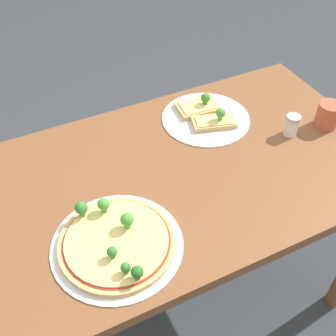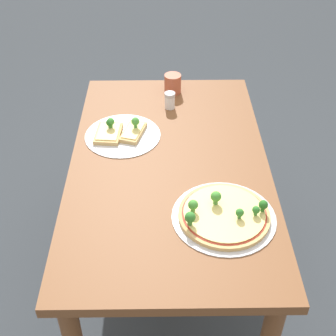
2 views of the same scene
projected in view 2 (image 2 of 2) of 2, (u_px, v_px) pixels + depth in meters
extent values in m
plane|color=#33383D|center=(169.00, 288.00, 2.17)|extent=(8.00, 8.00, 0.00)
cube|color=brown|center=(169.00, 166.00, 1.71)|extent=(1.23, 0.72, 0.04)
cylinder|color=brown|center=(108.00, 155.00, 2.37)|extent=(0.06, 0.06, 0.71)
cylinder|color=brown|center=(226.00, 154.00, 2.38)|extent=(0.06, 0.06, 0.71)
cylinder|color=silver|center=(224.00, 217.00, 1.48)|extent=(0.33, 0.33, 0.00)
cylinder|color=tan|center=(224.00, 215.00, 1.47)|extent=(0.29, 0.29, 0.01)
cylinder|color=#A82D1E|center=(224.00, 213.00, 1.47)|extent=(0.27, 0.27, 0.00)
cylinder|color=#EACC75|center=(224.00, 213.00, 1.47)|extent=(0.26, 0.26, 0.00)
sphere|color=#337A2D|center=(240.00, 213.00, 1.43)|extent=(0.03, 0.03, 0.03)
cylinder|color=#3F8136|center=(239.00, 216.00, 1.44)|extent=(0.01, 0.01, 0.01)
sphere|color=#337A2D|center=(190.00, 217.00, 1.41)|extent=(0.03, 0.03, 0.03)
cylinder|color=#3F8136|center=(190.00, 222.00, 1.42)|extent=(0.02, 0.02, 0.02)
sphere|color=#337A2D|center=(256.00, 210.00, 1.44)|extent=(0.02, 0.02, 0.02)
cylinder|color=#3F8136|center=(255.00, 213.00, 1.45)|extent=(0.01, 0.01, 0.01)
sphere|color=#479338|center=(216.00, 196.00, 1.48)|extent=(0.03, 0.03, 0.03)
cylinder|color=#51973E|center=(215.00, 202.00, 1.49)|extent=(0.02, 0.02, 0.02)
sphere|color=#479338|center=(193.00, 205.00, 1.45)|extent=(0.03, 0.03, 0.03)
cylinder|color=#51973E|center=(193.00, 210.00, 1.46)|extent=(0.01, 0.01, 0.01)
sphere|color=#286B23|center=(263.00, 205.00, 1.45)|extent=(0.03, 0.03, 0.03)
cylinder|color=#37742D|center=(263.00, 209.00, 1.47)|extent=(0.01, 0.01, 0.01)
cylinder|color=silver|center=(123.00, 135.00, 1.83)|extent=(0.30, 0.30, 0.00)
cube|color=tan|center=(108.00, 133.00, 1.82)|extent=(0.15, 0.11, 0.02)
cube|color=#EACC75|center=(108.00, 131.00, 1.81)|extent=(0.12, 0.09, 0.00)
sphere|color=#286B23|center=(109.00, 123.00, 1.81)|extent=(0.03, 0.03, 0.03)
cylinder|color=#37742D|center=(110.00, 126.00, 1.82)|extent=(0.01, 0.01, 0.01)
sphere|color=#3D8933|center=(111.00, 122.00, 1.81)|extent=(0.03, 0.03, 0.03)
cylinder|color=#488E3A|center=(111.00, 126.00, 1.83)|extent=(0.01, 0.01, 0.01)
cube|color=tan|center=(133.00, 132.00, 1.82)|extent=(0.16, 0.11, 0.02)
cube|color=#EACC75|center=(133.00, 130.00, 1.82)|extent=(0.13, 0.09, 0.00)
sphere|color=#479338|center=(135.00, 121.00, 1.81)|extent=(0.03, 0.03, 0.03)
cylinder|color=#51973E|center=(136.00, 126.00, 1.82)|extent=(0.01, 0.01, 0.01)
cylinder|color=#AD5138|center=(173.00, 84.00, 2.06)|extent=(0.07, 0.07, 0.08)
cylinder|color=silver|center=(170.00, 102.00, 1.97)|extent=(0.04, 0.04, 0.06)
cylinder|color=#B2B2B7|center=(170.00, 95.00, 1.95)|extent=(0.05, 0.05, 0.02)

